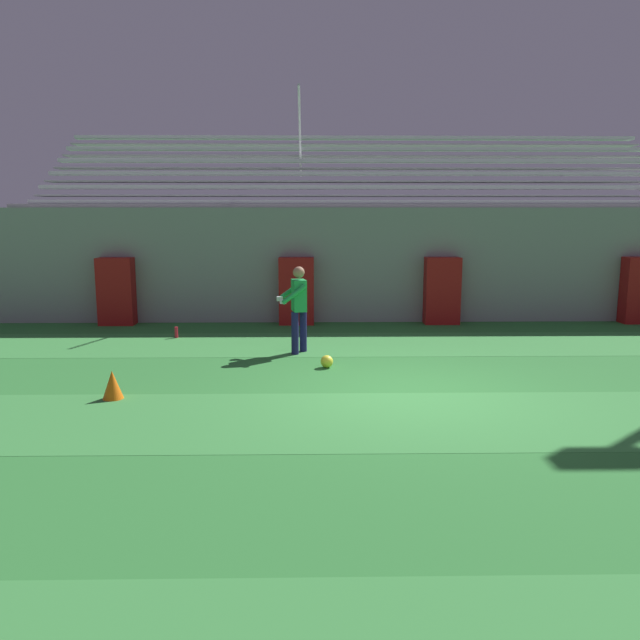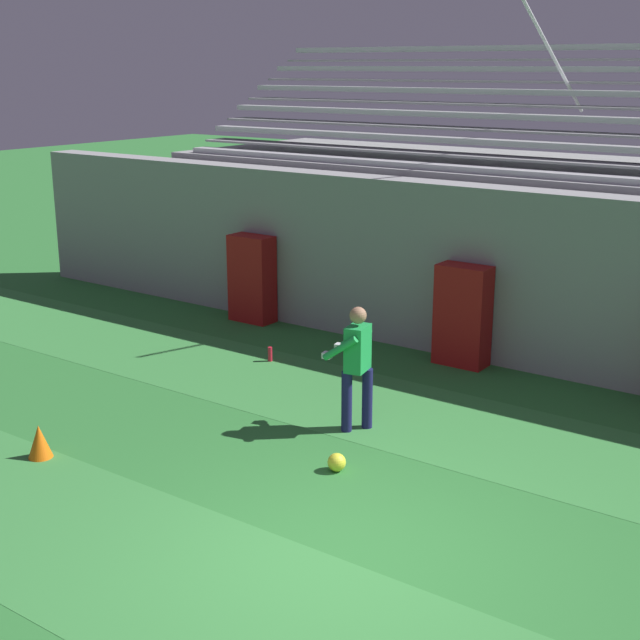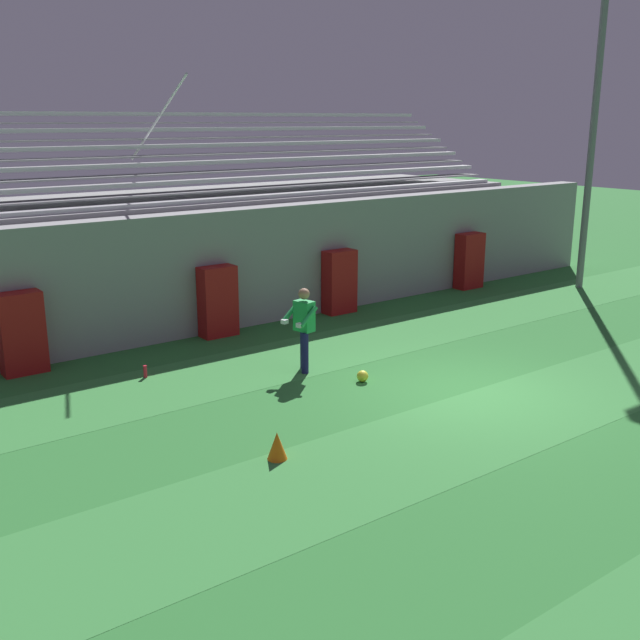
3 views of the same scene
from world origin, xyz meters
name	(u,v)px [view 3 (image 3 of 3)]	position (x,y,z in m)	size (l,w,h in m)	color
ground_plane	(466,392)	(0.00, 0.00, 0.00)	(80.00, 80.00, 0.00)	#2D7533
turf_stripe_mid	(520,412)	(0.00, -1.22, 0.00)	(28.00, 2.39, 0.01)	#38843D
turf_stripe_far	(344,346)	(0.00, 3.56, 0.00)	(28.00, 2.39, 0.01)	#38843D
back_wall	(269,264)	(0.00, 6.50, 1.40)	(24.00, 0.60, 2.80)	gray
padding_pillar_gate_left	(218,301)	(-1.77, 5.95, 0.81)	(0.84, 0.44, 1.62)	maroon
padding_pillar_gate_right	(339,282)	(1.77, 5.95, 0.81)	(0.84, 0.44, 1.62)	maroon
padding_pillar_far_left	(22,333)	(-6.10, 5.95, 0.81)	(0.84, 0.44, 1.62)	maroon
padding_pillar_far_right	(469,261)	(6.63, 5.95, 0.81)	(0.84, 0.44, 1.62)	maroon
bleacher_stand	(215,245)	(0.00, 9.19, 1.51)	(18.00, 4.75, 5.83)	gray
floodlight_pole	(599,71)	(9.33, 4.04, 6.10)	(0.90, 0.36, 9.92)	slate
goalkeeper	(304,324)	(-1.67, 2.75, 0.95)	(0.60, 0.65, 1.67)	#19194C
soccer_ball	(363,376)	(-1.16, 1.57, 0.11)	(0.22, 0.22, 0.22)	yellow
traffic_cone	(277,446)	(-4.31, -0.24, 0.21)	(0.30, 0.30, 0.42)	orange
water_bottle	(145,372)	(-4.34, 4.27, 0.12)	(0.07, 0.07, 0.24)	red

